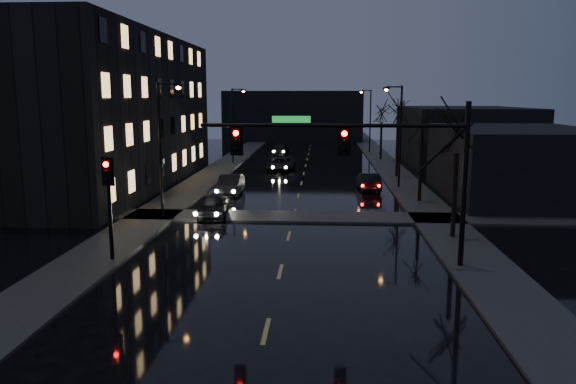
# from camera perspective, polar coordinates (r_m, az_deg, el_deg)

# --- Properties ---
(ground) EXTENTS (160.00, 160.00, 0.00)m
(ground) POSITION_cam_1_polar(r_m,az_deg,el_deg) (16.15, -2.99, -16.77)
(ground) COLOR black
(ground) RESTS_ON ground
(sidewalk_left) EXTENTS (3.00, 140.00, 0.12)m
(sidewalk_left) POSITION_cam_1_polar(r_m,az_deg,el_deg) (50.90, -8.11, 1.56)
(sidewalk_left) COLOR #2D2D2B
(sidewalk_left) RESTS_ON ground
(sidewalk_right) EXTENTS (3.00, 140.00, 0.12)m
(sidewalk_right) POSITION_cam_1_polar(r_m,az_deg,el_deg) (50.34, 11.22, 1.38)
(sidewalk_right) COLOR #2D2D2B
(sidewalk_right) RESTS_ON ground
(sidewalk_cross) EXTENTS (40.00, 3.00, 0.12)m
(sidewalk_cross) POSITION_cam_1_polar(r_m,az_deg,el_deg) (33.67, 0.53, -2.52)
(sidewalk_cross) COLOR #2D2D2B
(sidewalk_cross) RESTS_ON ground
(apartment_block) EXTENTS (12.00, 30.00, 12.00)m
(apartment_block) POSITION_cam_1_polar(r_m,az_deg,el_deg) (47.95, -19.00, 7.77)
(apartment_block) COLOR black
(apartment_block) RESTS_ON ground
(commercial_right_near) EXTENTS (10.00, 14.00, 5.00)m
(commercial_right_near) POSITION_cam_1_polar(r_m,az_deg,el_deg) (42.92, 22.25, 2.71)
(commercial_right_near) COLOR black
(commercial_right_near) RESTS_ON ground
(commercial_right_far) EXTENTS (12.00, 18.00, 6.00)m
(commercial_right_far) POSITION_cam_1_polar(r_m,az_deg,el_deg) (64.35, 17.31, 5.54)
(commercial_right_far) COLOR black
(commercial_right_far) RESTS_ON ground
(far_block) EXTENTS (22.00, 10.00, 8.00)m
(far_block) POSITION_cam_1_polar(r_m,az_deg,el_deg) (92.53, 0.56, 7.74)
(far_block) COLOR black
(far_block) RESTS_ON ground
(signal_mast) EXTENTS (11.11, 0.41, 7.00)m
(signal_mast) POSITION_cam_1_polar(r_m,az_deg,el_deg) (23.57, 8.75, 3.93)
(signal_mast) COLOR black
(signal_mast) RESTS_ON ground
(signal_pole_left) EXTENTS (0.35, 0.41, 4.53)m
(signal_pole_left) POSITION_cam_1_polar(r_m,az_deg,el_deg) (25.44, -17.74, -0.22)
(signal_pole_left) COLOR black
(signal_pole_left) RESTS_ON ground
(tree_near) EXTENTS (3.52, 3.52, 8.08)m
(tree_near) POSITION_cam_1_polar(r_m,az_deg,el_deg) (29.16, 16.93, 7.37)
(tree_near) COLOR black
(tree_near) RESTS_ON ground
(tree_mid_a) EXTENTS (3.30, 3.30, 7.58)m
(tree_mid_a) POSITION_cam_1_polar(r_m,az_deg,el_deg) (38.97, 13.51, 7.44)
(tree_mid_a) COLOR black
(tree_mid_a) RESTS_ON ground
(tree_mid_b) EXTENTS (3.74, 3.74, 8.59)m
(tree_mid_b) POSITION_cam_1_polar(r_m,az_deg,el_deg) (50.81, 11.20, 8.87)
(tree_mid_b) COLOR black
(tree_mid_b) RESTS_ON ground
(tree_far) EXTENTS (3.43, 3.43, 7.88)m
(tree_far) POSITION_cam_1_polar(r_m,az_deg,el_deg) (64.72, 9.53, 8.58)
(tree_far) COLOR black
(tree_far) RESTS_ON ground
(streetlight_l_near) EXTENTS (1.53, 0.28, 8.00)m
(streetlight_l_near) POSITION_cam_1_polar(r_m,az_deg,el_deg) (33.74, -12.53, 5.37)
(streetlight_l_near) COLOR black
(streetlight_l_near) RESTS_ON ground
(streetlight_l_far) EXTENTS (1.53, 0.28, 8.00)m
(streetlight_l_far) POSITION_cam_1_polar(r_m,az_deg,el_deg) (60.12, -5.45, 7.37)
(streetlight_l_far) COLOR black
(streetlight_l_far) RESTS_ON ground
(streetlight_r_mid) EXTENTS (1.53, 0.28, 8.00)m
(streetlight_r_mid) POSITION_cam_1_polar(r_m,az_deg,el_deg) (44.81, 11.10, 6.44)
(streetlight_r_mid) COLOR black
(streetlight_r_mid) RESTS_ON ground
(streetlight_r_far) EXTENTS (1.53, 0.28, 8.00)m
(streetlight_r_far) POSITION_cam_1_polar(r_m,az_deg,el_deg) (72.64, 8.19, 7.71)
(streetlight_r_far) COLOR black
(streetlight_r_far) RESTS_ON ground
(oncoming_car_a) EXTENTS (2.15, 4.39, 1.44)m
(oncoming_car_a) POSITION_cam_1_polar(r_m,az_deg,el_deg) (34.01, -7.59, -1.35)
(oncoming_car_a) COLOR black
(oncoming_car_a) RESTS_ON ground
(oncoming_car_b) EXTENTS (1.58, 4.47, 1.47)m
(oncoming_car_b) POSITION_cam_1_polar(r_m,az_deg,el_deg) (41.43, -5.90, 0.69)
(oncoming_car_b) COLOR black
(oncoming_car_b) RESTS_ON ground
(oncoming_car_c) EXTENTS (2.72, 4.96, 1.32)m
(oncoming_car_c) POSITION_cam_1_polar(r_m,az_deg,el_deg) (54.41, -0.72, 2.82)
(oncoming_car_c) COLOR black
(oncoming_car_c) RESTS_ON ground
(oncoming_car_d) EXTENTS (2.17, 4.63, 1.30)m
(oncoming_car_d) POSITION_cam_1_polar(r_m,az_deg,el_deg) (69.65, -0.82, 4.33)
(oncoming_car_d) COLOR black
(oncoming_car_d) RESTS_ON ground
(lead_car) EXTENTS (1.76, 4.22, 1.36)m
(lead_car) POSITION_cam_1_polar(r_m,az_deg,el_deg) (43.77, 8.16, 1.05)
(lead_car) COLOR black
(lead_car) RESTS_ON ground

